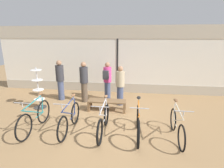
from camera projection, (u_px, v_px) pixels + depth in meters
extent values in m
plane|color=#99754C|center=(106.00, 125.00, 5.47)|extent=(24.00, 24.00, 0.00)
cube|color=#B2A893|center=(117.00, 87.00, 8.76)|extent=(12.00, 0.08, 0.45)
cube|color=silver|center=(117.00, 62.00, 8.41)|extent=(12.00, 0.04, 2.15)
cube|color=#B2A893|center=(118.00, 32.00, 8.05)|extent=(12.00, 0.08, 0.60)
cube|color=black|center=(117.00, 62.00, 8.39)|extent=(0.08, 0.02, 2.15)
torus|color=black|center=(44.00, 112.00, 5.60)|extent=(0.04, 0.74, 0.74)
torus|color=black|center=(24.00, 128.00, 4.62)|extent=(0.04, 0.74, 0.74)
cylinder|color=#1E7A7F|center=(33.00, 112.00, 5.01)|extent=(0.03, 0.96, 0.51)
cylinder|color=#1E7A7F|center=(42.00, 105.00, 5.50)|extent=(0.03, 0.11, 0.49)
cylinder|color=#1E7A7F|center=(33.00, 102.00, 4.96)|extent=(0.03, 0.89, 0.10)
cylinder|color=#1E7A7F|center=(40.00, 115.00, 5.38)|extent=(0.03, 0.47, 0.03)
cylinder|color=#B2B2B7|center=(41.00, 96.00, 5.38)|extent=(0.02, 0.02, 0.14)
ellipsoid|color=brown|center=(40.00, 94.00, 5.36)|extent=(0.11, 0.22, 0.06)
cylinder|color=#B2B2B7|center=(22.00, 105.00, 4.51)|extent=(0.02, 0.02, 0.12)
cylinder|color=#ADADB2|center=(22.00, 103.00, 4.50)|extent=(0.46, 0.02, 0.02)
torus|color=black|center=(75.00, 113.00, 5.54)|extent=(0.05, 0.69, 0.69)
torus|color=black|center=(63.00, 129.00, 4.59)|extent=(0.05, 0.69, 0.69)
cylinder|color=navy|center=(69.00, 113.00, 4.96)|extent=(0.03, 0.94, 0.51)
cylinder|color=navy|center=(74.00, 106.00, 5.44)|extent=(0.03, 0.11, 0.49)
cylinder|color=navy|center=(68.00, 104.00, 4.92)|extent=(0.03, 0.86, 0.10)
cylinder|color=navy|center=(73.00, 116.00, 5.33)|extent=(0.03, 0.45, 0.03)
cylinder|color=#B2B2B7|center=(73.00, 98.00, 5.32)|extent=(0.02, 0.02, 0.14)
ellipsoid|color=brown|center=(73.00, 95.00, 5.30)|extent=(0.11, 0.22, 0.06)
cylinder|color=#B2B2B7|center=(62.00, 107.00, 4.48)|extent=(0.02, 0.02, 0.12)
cylinder|color=#ADADB2|center=(62.00, 104.00, 4.47)|extent=(0.46, 0.02, 0.02)
torus|color=black|center=(106.00, 114.00, 5.45)|extent=(0.06, 0.69, 0.69)
torus|color=black|center=(100.00, 132.00, 4.44)|extent=(0.06, 0.69, 0.69)
cylinder|color=#BCBCC1|center=(103.00, 115.00, 4.84)|extent=(0.03, 0.98, 0.51)
cylinder|color=#BCBCC1|center=(106.00, 108.00, 5.35)|extent=(0.03, 0.11, 0.49)
cylinder|color=#BCBCC1|center=(103.00, 106.00, 4.80)|extent=(0.03, 0.91, 0.10)
cylinder|color=#BCBCC1|center=(105.00, 118.00, 5.22)|extent=(0.03, 0.47, 0.03)
cylinder|color=#B2B2B7|center=(106.00, 99.00, 5.23)|extent=(0.02, 0.02, 0.14)
ellipsoid|color=brown|center=(106.00, 96.00, 5.20)|extent=(0.11, 0.22, 0.06)
cylinder|color=#B2B2B7|center=(100.00, 109.00, 4.34)|extent=(0.02, 0.02, 0.12)
cylinder|color=#ADADB2|center=(100.00, 107.00, 4.32)|extent=(0.46, 0.02, 0.02)
torus|color=black|center=(138.00, 116.00, 5.31)|extent=(0.05, 0.70, 0.70)
torus|color=black|center=(138.00, 134.00, 4.34)|extent=(0.05, 0.70, 0.70)
cylinder|color=orange|center=(138.00, 117.00, 4.72)|extent=(0.03, 0.95, 0.51)
cylinder|color=orange|center=(138.00, 110.00, 5.21)|extent=(0.03, 0.11, 0.49)
cylinder|color=orange|center=(139.00, 107.00, 4.68)|extent=(0.03, 0.88, 0.10)
cylinder|color=orange|center=(138.00, 120.00, 5.09)|extent=(0.03, 0.46, 0.03)
cylinder|color=#B2B2B7|center=(139.00, 100.00, 5.09)|extent=(0.02, 0.02, 0.14)
ellipsoid|color=black|center=(139.00, 98.00, 5.06)|extent=(0.11, 0.22, 0.06)
cylinder|color=#B2B2B7|center=(139.00, 111.00, 4.23)|extent=(0.02, 0.02, 0.12)
cylinder|color=#ADADB2|center=(139.00, 108.00, 4.22)|extent=(0.46, 0.02, 0.02)
torus|color=black|center=(173.00, 119.00, 5.16)|extent=(0.04, 0.66, 0.66)
torus|color=black|center=(182.00, 138.00, 4.22)|extent=(0.04, 0.66, 0.66)
cylinder|color=beige|center=(178.00, 120.00, 4.59)|extent=(0.03, 0.92, 0.51)
cylinder|color=beige|center=(174.00, 112.00, 5.06)|extent=(0.03, 0.11, 0.49)
cylinder|color=beige|center=(179.00, 110.00, 4.54)|extent=(0.03, 0.85, 0.10)
cylinder|color=beige|center=(175.00, 123.00, 4.95)|extent=(0.03, 0.44, 0.03)
cylinder|color=#B2B2B7|center=(175.00, 103.00, 4.94)|extent=(0.02, 0.02, 0.14)
ellipsoid|color=brown|center=(176.00, 100.00, 4.92)|extent=(0.11, 0.22, 0.06)
cylinder|color=#B2B2B7|center=(184.00, 114.00, 4.11)|extent=(0.02, 0.02, 0.12)
cylinder|color=#ADADB2|center=(184.00, 111.00, 4.10)|extent=(0.46, 0.02, 0.02)
cylinder|color=#333333|center=(40.00, 107.00, 6.86)|extent=(0.48, 0.48, 0.03)
cylinder|color=silver|center=(38.00, 88.00, 6.65)|extent=(0.04, 0.04, 1.59)
cylinder|color=white|center=(39.00, 99.00, 6.77)|extent=(0.40, 0.40, 0.02)
cylinder|color=white|center=(38.00, 90.00, 6.67)|extent=(0.40, 0.40, 0.02)
cylinder|color=white|center=(37.00, 80.00, 6.57)|extent=(0.40, 0.40, 0.02)
cylinder|color=white|center=(36.00, 70.00, 6.47)|extent=(0.40, 0.40, 0.02)
cube|color=brown|center=(107.00, 101.00, 6.48)|extent=(1.40, 0.44, 0.05)
cube|color=brown|center=(89.00, 107.00, 6.45)|extent=(0.08, 0.08, 0.36)
cube|color=brown|center=(124.00, 109.00, 6.28)|extent=(0.08, 0.08, 0.36)
cube|color=brown|center=(91.00, 103.00, 6.79)|extent=(0.08, 0.08, 0.36)
cube|color=brown|center=(125.00, 105.00, 6.63)|extent=(0.08, 0.08, 0.36)
cylinder|color=#424C6B|center=(108.00, 91.00, 7.63)|extent=(0.29, 0.29, 0.81)
cylinder|color=#D13D84|center=(107.00, 75.00, 7.44)|extent=(0.38, 0.38, 0.64)
sphere|color=#9E7051|center=(107.00, 65.00, 7.33)|extent=(0.21, 0.21, 0.21)
cube|color=#38383D|center=(106.00, 75.00, 7.21)|extent=(0.26, 0.17, 0.36)
cylinder|color=brown|center=(85.00, 92.00, 7.39)|extent=(0.32, 0.32, 0.83)
cylinder|color=#333338|center=(84.00, 75.00, 7.19)|extent=(0.42, 0.42, 0.66)
sphere|color=#9E7051|center=(83.00, 64.00, 7.08)|extent=(0.22, 0.22, 0.22)
cylinder|color=#424C6B|center=(61.00, 90.00, 7.64)|extent=(0.30, 0.30, 0.85)
cylinder|color=#333338|center=(60.00, 73.00, 7.44)|extent=(0.40, 0.40, 0.67)
sphere|color=#9E7051|center=(59.00, 63.00, 7.32)|extent=(0.22, 0.22, 0.22)
cylinder|color=#424C6B|center=(120.00, 95.00, 7.07)|extent=(0.32, 0.32, 0.78)
cylinder|color=tan|center=(120.00, 79.00, 6.88)|extent=(0.42, 0.42, 0.61)
sphere|color=#9E7051|center=(120.00, 69.00, 6.78)|extent=(0.20, 0.20, 0.20)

